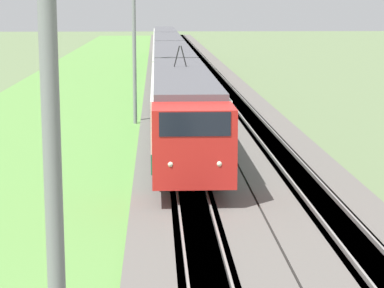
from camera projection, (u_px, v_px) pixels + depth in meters
ballast_main at (174, 106)px, 52.34m from camera, size 240.00×4.40×0.30m
ballast_adjacent at (238, 105)px, 52.56m from camera, size 240.00×4.40×0.30m
track_main at (174, 105)px, 52.34m from camera, size 240.00×1.57×0.45m
track_adjacent at (238, 105)px, 52.56m from camera, size 240.00×1.57×0.45m
grass_verge at (73, 107)px, 52.02m from camera, size 240.00×13.52×0.12m
passenger_train at (170, 58)px, 67.13m from camera, size 85.83×2.98×5.03m
catenary_mast_near at (60, 229)px, 9.03m from camera, size 0.22×2.56×8.61m
catenary_mast_mid at (135, 47)px, 43.87m from camera, size 0.22×2.56×9.08m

